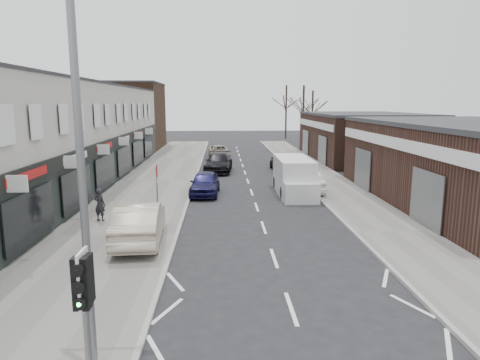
{
  "coord_description": "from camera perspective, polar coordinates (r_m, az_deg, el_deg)",
  "views": [
    {
      "loc": [
        -1.95,
        -9.21,
        5.76
      ],
      "look_at": [
        -1.19,
        8.19,
        2.6
      ],
      "focal_mm": 32.0,
      "sensor_mm": 36.0,
      "label": 1
    }
  ],
  "objects": [
    {
      "name": "white_van",
      "position": [
        27.48,
        7.2,
        0.4
      ],
      "size": [
        2.1,
        5.88,
        2.29
      ],
      "rotation": [
        0.0,
        0.0,
        -0.01
      ],
      "color": "silver",
      "rests_on": "ground"
    },
    {
      "name": "warning_sign",
      "position": [
        21.75,
        -10.96,
        0.67
      ],
      "size": [
        0.12,
        0.8,
        2.7
      ],
      "color": "slate",
      "rests_on": "pavement_left"
    },
    {
      "name": "traffic_light",
      "position": [
        8.31,
        -20.07,
        -14.14
      ],
      "size": [
        0.28,
        0.6,
        3.1
      ],
      "color": "slate",
      "rests_on": "pavement_left"
    },
    {
      "name": "sedan_on_pavement",
      "position": [
        18.07,
        -13.23,
        -5.46
      ],
      "size": [
        2.07,
        5.12,
        1.65
      ],
      "primitive_type": "imported",
      "rotation": [
        0.0,
        0.0,
        3.21
      ],
      "color": "#BEAF98",
      "rests_on": "pavement_left"
    },
    {
      "name": "parked_car_left_c",
      "position": [
        45.72,
        -2.81,
        3.83
      ],
      "size": [
        2.47,
        4.67,
        1.25
      ],
      "primitive_type": "imported",
      "rotation": [
        0.0,
        0.0,
        0.09
      ],
      "color": "tan",
      "rests_on": "ground"
    },
    {
      "name": "parked_car_left_a",
      "position": [
        27.16,
        -4.71,
        -0.41
      ],
      "size": [
        1.96,
        4.4,
        1.47
      ],
      "primitive_type": "imported",
      "rotation": [
        0.0,
        0.0,
        -0.05
      ],
      "color": "#14133D",
      "rests_on": "ground"
    },
    {
      "name": "right_unit_near",
      "position": [
        27.57,
        29.14,
        1.66
      ],
      "size": [
        10.0,
        18.0,
        4.5
      ],
      "primitive_type": "cube",
      "color": "#3B231B",
      "rests_on": "ground"
    },
    {
      "name": "pedestrian",
      "position": [
        21.7,
        -18.2,
        -3.13
      ],
      "size": [
        0.69,
        0.58,
        1.6
      ],
      "primitive_type": "imported",
      "rotation": [
        0.0,
        0.0,
        2.75
      ],
      "color": "black",
      "rests_on": "pavement_left"
    },
    {
      "name": "ground",
      "position": [
        11.04,
        8.62,
        -21.3
      ],
      "size": [
        160.0,
        160.0,
        0.0
      ],
      "primitive_type": "plane",
      "color": "black",
      "rests_on": "ground"
    },
    {
      "name": "shop_terrace_left",
      "position": [
        31.03,
        -24.46,
        5.28
      ],
      "size": [
        8.0,
        41.0,
        7.1
      ],
      "primitive_type": "cube",
      "color": "#BCB8AB",
      "rests_on": "ground"
    },
    {
      "name": "tree_far_c",
      "position": [
        70.24,
        6.09,
        5.53
      ],
      "size": [
        3.6,
        3.6,
        8.5
      ],
      "primitive_type": null,
      "color": "#382D26",
      "rests_on": "ground"
    },
    {
      "name": "pavement_left",
      "position": [
        32.09,
        -11.07,
        -0.14
      ],
      "size": [
        5.5,
        64.0,
        0.12
      ],
      "primitive_type": "cube",
      "color": "slate",
      "rests_on": "ground"
    },
    {
      "name": "street_lamp",
      "position": [
        8.87,
        -19.39,
        2.3
      ],
      "size": [
        2.23,
        0.22,
        8.0
      ],
      "color": "slate",
      "rests_on": "pavement_left"
    },
    {
      "name": "tree_far_a",
      "position": [
        58.54,
        8.32,
        4.53
      ],
      "size": [
        3.6,
        3.6,
        8.0
      ],
      "primitive_type": null,
      "color": "#382D26",
      "rests_on": "ground"
    },
    {
      "name": "pavement_right",
      "position": [
        32.65,
        11.17,
        0.03
      ],
      "size": [
        3.5,
        64.0,
        0.12
      ],
      "primitive_type": "cube",
      "color": "slate",
      "rests_on": "ground"
    },
    {
      "name": "tree_far_b",
      "position": [
        64.89,
        9.51,
        5.06
      ],
      "size": [
        3.6,
        3.6,
        7.5
      ],
      "primitive_type": null,
      "color": "#382D26",
      "rests_on": "ground"
    },
    {
      "name": "parked_car_right_b",
      "position": [
        36.72,
        5.74,
        2.46
      ],
      "size": [
        1.88,
        4.67,
        1.59
      ],
      "primitive_type": "imported",
      "rotation": [
        0.0,
        0.0,
        3.14
      ],
      "color": "black",
      "rests_on": "ground"
    },
    {
      "name": "brick_block_far",
      "position": [
        55.46,
        -14.67,
        8.14
      ],
      "size": [
        8.0,
        10.0,
        8.0
      ],
      "primitive_type": "cube",
      "color": "#412B1C",
      "rests_on": "ground"
    },
    {
      "name": "parked_car_right_a",
      "position": [
        28.06,
        8.74,
        -0.21
      ],
      "size": [
        1.76,
        4.37,
        1.41
      ],
      "primitive_type": "imported",
      "rotation": [
        0.0,
        0.0,
        3.2
      ],
      "color": "silver",
      "rests_on": "ground"
    },
    {
      "name": "parked_car_left_b",
      "position": [
        36.1,
        -2.88,
        2.34
      ],
      "size": [
        2.57,
        5.49,
        1.55
      ],
      "primitive_type": "imported",
      "rotation": [
        0.0,
        0.0,
        -0.08
      ],
      "color": "black",
      "rests_on": "ground"
    },
    {
      "name": "right_unit_far",
      "position": [
        45.7,
        16.01,
        5.49
      ],
      "size": [
        10.0,
        16.0,
        4.5
      ],
      "primitive_type": "cube",
      "color": "#3B231B",
      "rests_on": "ground"
    }
  ]
}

